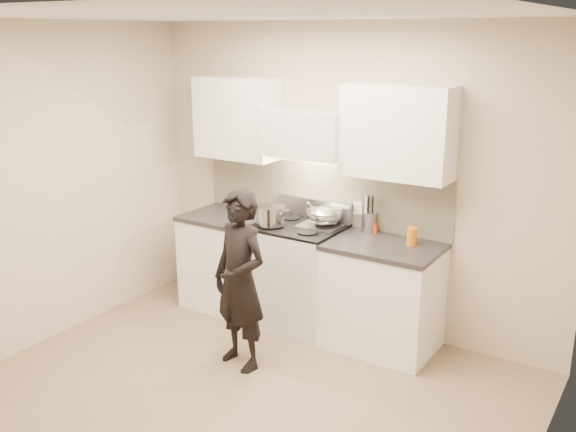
{
  "coord_description": "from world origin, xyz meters",
  "views": [
    {
      "loc": [
        2.55,
        -3.22,
        2.6
      ],
      "look_at": [
        -0.17,
        1.05,
        1.14
      ],
      "focal_mm": 40.0,
      "sensor_mm": 36.0,
      "label": 1
    }
  ],
  "objects_px": {
    "stove": "(299,275)",
    "utensil_crock": "(369,221)",
    "counter_right": "(382,296)",
    "wok": "(324,215)",
    "person": "(240,280)"
  },
  "relations": [
    {
      "from": "stove",
      "to": "wok",
      "type": "xyz_separation_m",
      "value": [
        0.2,
        0.1,
        0.57
      ]
    },
    {
      "from": "stove",
      "to": "utensil_crock",
      "type": "relative_size",
      "value": 2.95
    },
    {
      "from": "stove",
      "to": "wok",
      "type": "relative_size",
      "value": 2.44
    },
    {
      "from": "counter_right",
      "to": "utensil_crock",
      "type": "distance_m",
      "value": 0.66
    },
    {
      "from": "stove",
      "to": "wok",
      "type": "distance_m",
      "value": 0.61
    },
    {
      "from": "wok",
      "to": "person",
      "type": "bearing_deg",
      "value": -100.59
    },
    {
      "from": "stove",
      "to": "utensil_crock",
      "type": "bearing_deg",
      "value": 22.97
    },
    {
      "from": "stove",
      "to": "counter_right",
      "type": "relative_size",
      "value": 1.04
    },
    {
      "from": "person",
      "to": "stove",
      "type": "bearing_deg",
      "value": 104.34
    },
    {
      "from": "utensil_crock",
      "to": "person",
      "type": "bearing_deg",
      "value": -115.95
    },
    {
      "from": "counter_right",
      "to": "utensil_crock",
      "type": "xyz_separation_m",
      "value": [
        -0.26,
        0.24,
        0.56
      ]
    },
    {
      "from": "counter_right",
      "to": "utensil_crock",
      "type": "height_order",
      "value": "utensil_crock"
    },
    {
      "from": "wok",
      "to": "utensil_crock",
      "type": "bearing_deg",
      "value": 20.83
    },
    {
      "from": "wok",
      "to": "person",
      "type": "relative_size",
      "value": 0.27
    },
    {
      "from": "counter_right",
      "to": "wok",
      "type": "xyz_separation_m",
      "value": [
        -0.63,
        0.1,
        0.58
      ]
    }
  ]
}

